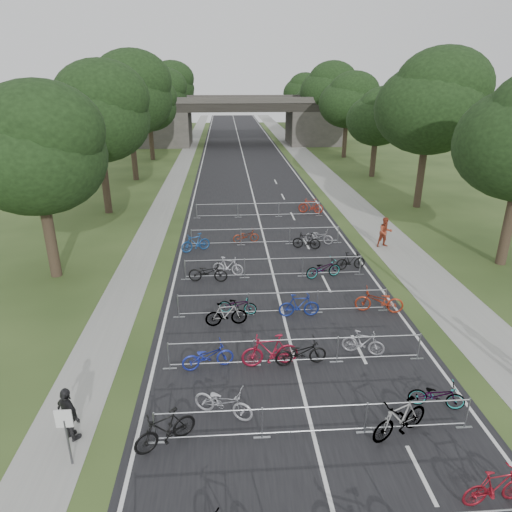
{
  "coord_description": "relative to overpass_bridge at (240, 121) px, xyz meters",
  "views": [
    {
      "loc": [
        -2.42,
        -6.83,
        9.92
      ],
      "look_at": [
        -0.91,
        15.32,
        1.1
      ],
      "focal_mm": 32.0,
      "sensor_mm": 36.0,
      "label": 1
    }
  ],
  "objects": [
    {
      "name": "road",
      "position": [
        0.0,
        -15.0,
        -3.53
      ],
      "size": [
        11.0,
        140.0,
        0.01
      ],
      "primitive_type": "cube",
      "color": "black",
      "rests_on": "ground"
    },
    {
      "name": "sidewalk_right",
      "position": [
        8.0,
        -15.0,
        -3.53
      ],
      "size": [
        3.0,
        140.0,
        0.01
      ],
      "primitive_type": "cube",
      "color": "gray",
      "rests_on": "ground"
    },
    {
      "name": "sidewalk_left",
      "position": [
        -7.5,
        -15.0,
        -3.53
      ],
      "size": [
        2.0,
        140.0,
        0.01
      ],
      "primitive_type": "cube",
      "color": "gray",
      "rests_on": "ground"
    },
    {
      "name": "lane_markings",
      "position": [
        0.0,
        -15.0,
        -3.53
      ],
      "size": [
        0.12,
        140.0,
        0.0
      ],
      "primitive_type": "cube",
      "color": "silver",
      "rests_on": "ground"
    },
    {
      "name": "overpass_bridge",
      "position": [
        0.0,
        0.0,
        0.0
      ],
      "size": [
        31.0,
        8.0,
        7.05
      ],
      "color": "#3F3C38",
      "rests_on": "ground"
    },
    {
      "name": "park_sign",
      "position": [
        -6.8,
        -62.0,
        -2.27
      ],
      "size": [
        0.45,
        0.06,
        1.83
      ],
      "color": "#4C4C51",
      "rests_on": "ground"
    },
    {
      "name": "tree_left_0",
      "position": [
        -11.39,
        -49.07,
        2.96
      ],
      "size": [
        6.72,
        6.72,
        10.25
      ],
      "color": "#33261C",
      "rests_on": "ground"
    },
    {
      "name": "tree_left_1",
      "position": [
        -11.39,
        -37.07,
        3.77
      ],
      "size": [
        7.56,
        7.56,
        11.53
      ],
      "color": "#33261C",
      "rests_on": "ground"
    },
    {
      "name": "tree_right_1",
      "position": [
        13.11,
        -37.07,
        4.37
      ],
      "size": [
        8.18,
        8.18,
        12.47
      ],
      "color": "#33261C",
      "rests_on": "ground"
    },
    {
      "name": "tree_left_2",
      "position": [
        -11.39,
        -25.07,
        4.58
      ],
      "size": [
        8.4,
        8.4,
        12.81
      ],
      "color": "#33261C",
      "rests_on": "ground"
    },
    {
      "name": "tree_right_2",
      "position": [
        13.11,
        -25.07,
        2.41
      ],
      "size": [
        6.16,
        6.16,
        9.39
      ],
      "color": "#33261C",
      "rests_on": "ground"
    },
    {
      "name": "tree_left_3",
      "position": [
        -11.39,
        -13.07,
        2.96
      ],
      "size": [
        6.72,
        6.72,
        10.25
      ],
      "color": "#33261C",
      "rests_on": "ground"
    },
    {
      "name": "tree_right_3",
      "position": [
        13.11,
        -13.07,
        3.39
      ],
      "size": [
        7.17,
        7.17,
        10.93
      ],
      "color": "#33261C",
      "rests_on": "ground"
    },
    {
      "name": "tree_left_4",
      "position": [
        -11.39,
        -1.07,
        3.77
      ],
      "size": [
        7.56,
        7.56,
        11.53
      ],
      "color": "#33261C",
      "rests_on": "ground"
    },
    {
      "name": "tree_right_4",
      "position": [
        13.11,
        -1.07,
        4.37
      ],
      "size": [
        8.18,
        8.18,
        12.47
      ],
      "color": "#33261C",
      "rests_on": "ground"
    },
    {
      "name": "tree_left_5",
      "position": [
        -11.39,
        10.93,
        4.58
      ],
      "size": [
        8.4,
        8.4,
        12.81
      ],
      "color": "#33261C",
      "rests_on": "ground"
    },
    {
      "name": "tree_right_5",
      "position": [
        13.11,
        10.93,
        2.41
      ],
      "size": [
        6.16,
        6.16,
        9.39
      ],
      "color": "#33261C",
      "rests_on": "ground"
    },
    {
      "name": "tree_left_6",
      "position": [
        -11.39,
        22.93,
        2.96
      ],
      "size": [
        6.72,
        6.72,
        10.25
      ],
      "color": "#33261C",
      "rests_on": "ground"
    },
    {
      "name": "tree_right_6",
      "position": [
        13.11,
        22.93,
        3.39
      ],
      "size": [
        7.17,
        7.17,
        10.93
      ],
      "color": "#33261C",
      "rests_on": "ground"
    },
    {
      "name": "barrier_row_1",
      "position": [
        0.0,
        -61.4,
        -2.99
      ],
      "size": [
        9.7,
        0.08,
        1.1
      ],
      "color": "#97999E",
      "rests_on": "ground"
    },
    {
      "name": "barrier_row_2",
      "position": [
        0.0,
        -57.8,
        -2.99
      ],
      "size": [
        9.7,
        0.08,
        1.1
      ],
      "color": "#97999E",
      "rests_on": "ground"
    },
    {
      "name": "barrier_row_3",
      "position": [
        0.0,
        -54.0,
        -2.99
      ],
      "size": [
        9.7,
        0.08,
        1.1
      ],
      "color": "#97999E",
      "rests_on": "ground"
    },
    {
      "name": "barrier_row_4",
      "position": [
        0.0,
        -50.0,
        -2.99
      ],
      "size": [
        9.7,
        0.08,
        1.1
      ],
      "color": "#97999E",
      "rests_on": "ground"
    },
    {
      "name": "barrier_row_5",
      "position": [
        0.0,
        -45.0,
        -2.99
      ],
      "size": [
        9.7,
        0.08,
        1.1
      ],
      "color": "#97999E",
      "rests_on": "ground"
    },
    {
      "name": "barrier_row_6",
      "position": [
        0.0,
        -39.0,
        -2.99
      ],
      "size": [
        9.7,
        0.08,
        1.1
      ],
      "color": "#97999E",
      "rests_on": "ground"
    },
    {
      "name": "bike_3",
      "position": [
        4.01,
        -63.97,
        -3.0
      ],
      "size": [
        1.82,
        0.7,
        1.07
      ],
      "primitive_type": "imported",
      "rotation": [
        0.0,
        0.0,
        1.68
      ],
      "color": "maroon",
      "rests_on": "ground"
    },
    {
      "name": "bike_4",
      "position": [
        -4.3,
        -61.48,
        -2.96
      ],
      "size": [
        1.9,
        1.43,
        1.14
      ],
      "primitive_type": "imported",
      "rotation": [
        0.0,
        0.0,
        5.26
      ],
      "color": "black",
      "rests_on": "ground"
    },
    {
      "name": "bike_5",
      "position": [
        -2.65,
        -60.37,
        -3.02
      ],
      "size": [
        2.07,
        1.44,
        1.03
      ],
      "primitive_type": "imported",
      "rotation": [
        0.0,
        0.0,
        1.14
      ],
      "color": "#A8A8B0",
      "rests_on": "ground"
    },
    {
      "name": "bike_6",
      "position": [
        2.49,
        -61.55,
        -2.92
      ],
      "size": [
        2.1,
        1.37,
        1.23
      ],
      "primitive_type": "imported",
      "rotation": [
        0.0,
        0.0,
        5.14
      ],
      "color": "#97999E",
      "rests_on": "ground"
    },
    {
      "name": "bike_7",
      "position": [
        4.12,
        -60.43,
        -3.08
      ],
      "size": [
        1.84,
        1.03,
        0.92
      ],
      "primitive_type": "imported",
      "rotation": [
        0.0,
        0.0,
        1.31
      ],
      "color": "#97999E",
      "rests_on": "ground"
    },
    {
      "name": "bike_8",
      "position": [
        -3.21,
        -57.81,
        -3.04
      ],
      "size": [
        1.99,
        1.06,
        1.0
      ],
      "primitive_type": "imported",
      "rotation": [
        0.0,
        0.0,
        1.79
      ],
      "color": "#1C2A9E",
      "rests_on": "ground"
    },
    {
      "name": "bike_9",
      "position": [
        -0.96,
        -57.82,
        -2.9
      ],
      "size": [
        2.15,
        0.79,
        1.26
      ],
      "primitive_type": "imported",
      "rotation": [
        0.0,
        0.0,
        4.81
      ],
      "color": "maroon",
      "rests_on": "ground"
    },
    {
      "name": "bike_10",
      "position": [
        0.18,
        -57.83,
        -3.03
      ],
      "size": [
        1.98,
        0.87,
        1.01
      ],
      "primitive_type": "imported",
      "rotation": [
        0.0,
        0.0,
        1.68
      ],
      "color": "black",
      "rests_on": "ground"
    },
    {
      "name": "bike_11",
      "position": [
        2.65,
        -57.31,
        -3.05
      ],
      "size": [
        1.67,
        0.99,
        0.97
      ],
      "primitive_type": "imported",
      "rotation": [
        0.0,
        0.0,
        1.21
      ],
      "color": "#939299",
      "rests_on": "ground"
    },
    {
      "name": "bike_12",
      "position": [
        -2.52,
        -54.82,
        -3.0
      ],
      "size": [
        1.83,
        0.69,
        1.07
      ],
      "primitive_type": "imported",
      "rotation": [
        0.0,
        0.0,
        1.68
      ],
      "color": "#97999E",
      "rests_on": "ground"
    },
    {
      "name": "bike_13",
      "position": [
        -2.01,
        -53.84,
        -3.08
      ],
      "size": [
        1.82,
        0.96,
        0.91
      ],
      "primitive_type": "imported",
      "rotation": [
        0.0,
        0.0,
        1.36
      ],
      "color": "#97999E",
      "rests_on": "ground"
    },
    {
      "name": "bike_14",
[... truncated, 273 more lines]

